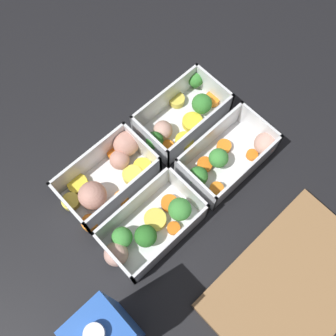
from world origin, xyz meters
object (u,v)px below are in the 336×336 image
at_px(juice_carton, 107,334).
at_px(container_near_left, 183,116).
at_px(container_far_right, 148,229).
at_px(container_near_right, 109,175).
at_px(container_far_left, 229,158).

bearing_deg(juice_carton, container_near_left, -149.62).
height_order(container_near_left, container_far_right, same).
bearing_deg(juice_carton, container_far_right, -150.28).
relative_size(container_near_right, container_far_left, 1.03).
bearing_deg(container_far_right, juice_carton, 29.72).
distance_m(container_near_left, container_far_right, 0.22).
relative_size(container_near_right, juice_carton, 0.93).
distance_m(container_far_right, juice_carton, 0.18).
bearing_deg(container_near_right, juice_carton, 51.65).
xyz_separation_m(container_near_left, container_far_left, (0.00, 0.12, 0.00)).
height_order(container_far_left, juice_carton, juice_carton).
bearing_deg(container_far_left, juice_carton, 13.37).
bearing_deg(juice_carton, container_near_right, -128.35).
xyz_separation_m(container_near_left, juice_carton, (0.34, 0.20, 0.07)).
bearing_deg(container_near_right, container_near_left, 178.82).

